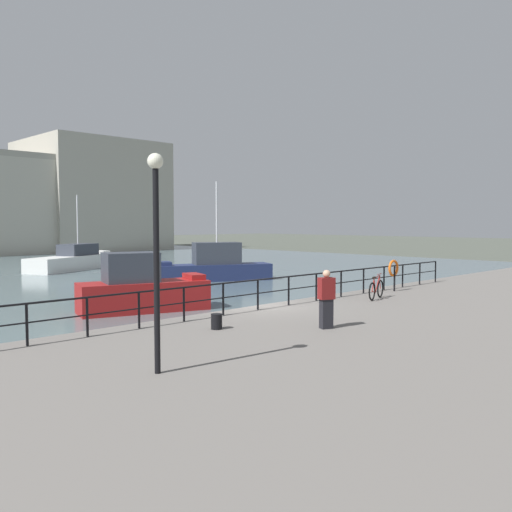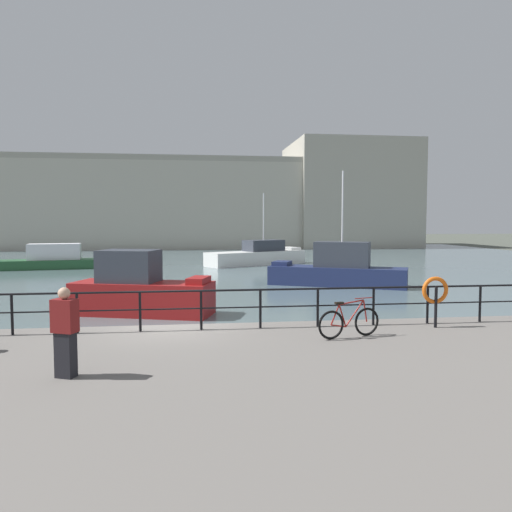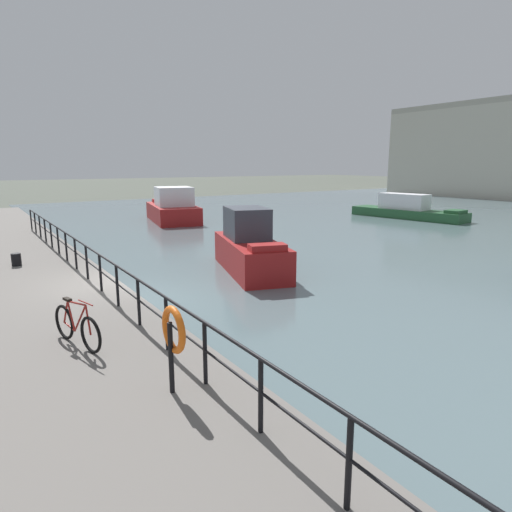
# 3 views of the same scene
# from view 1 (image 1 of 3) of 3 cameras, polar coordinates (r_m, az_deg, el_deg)

# --- Properties ---
(ground_plane) EXTENTS (240.00, 240.00, 0.00)m
(ground_plane) POSITION_cam_1_polar(r_m,az_deg,el_deg) (20.38, 0.12, -7.17)
(ground_plane) COLOR #4C5147
(quay_promenade) EXTENTS (56.00, 13.00, 0.73)m
(quay_promenade) POSITION_cam_1_polar(r_m,az_deg,el_deg) (16.43, 16.47, -8.62)
(quay_promenade) COLOR slate
(quay_promenade) RESTS_ON ground_plane
(moored_harbor_tender) EXTENTS (8.82, 6.09, 5.98)m
(moored_harbor_tender) POSITION_cam_1_polar(r_m,az_deg,el_deg) (46.16, -18.40, -0.40)
(moored_harbor_tender) COLOR white
(moored_harbor_tender) RESTS_ON water_basin
(moored_white_yacht) EXTENTS (7.65, 4.95, 6.40)m
(moored_white_yacht) POSITION_cam_1_polar(r_m,az_deg,el_deg) (35.65, -4.47, -1.13)
(moored_white_yacht) COLOR navy
(moored_white_yacht) RESTS_ON water_basin
(moored_blue_motorboat) EXTENTS (5.69, 3.38, 2.51)m
(moored_blue_motorboat) POSITION_cam_1_polar(r_m,az_deg,el_deg) (23.77, -11.82, -3.38)
(moored_blue_motorboat) COLOR maroon
(moored_blue_motorboat) RESTS_ON water_basin
(quay_railing) EXTENTS (25.71, 0.07, 1.08)m
(quay_railing) POSITION_cam_1_polar(r_m,az_deg,el_deg) (19.14, 0.19, -3.42)
(quay_railing) COLOR black
(quay_railing) RESTS_ON quay_promenade
(parked_bicycle) EXTENTS (1.72, 0.53, 0.98)m
(parked_bicycle) POSITION_cam_1_polar(r_m,az_deg,el_deg) (22.37, 12.38, -3.40)
(parked_bicycle) COLOR black
(parked_bicycle) RESTS_ON quay_promenade
(mooring_bollard) EXTENTS (0.32, 0.32, 0.44)m
(mooring_bollard) POSITION_cam_1_polar(r_m,az_deg,el_deg) (15.80, -4.12, -6.80)
(mooring_bollard) COLOR black
(mooring_bollard) RESTS_ON quay_promenade
(life_ring_stand) EXTENTS (0.75, 0.16, 1.40)m
(life_ring_stand) POSITION_cam_1_polar(r_m,az_deg,el_deg) (25.07, 14.10, -1.34)
(life_ring_stand) COLOR black
(life_ring_stand) RESTS_ON quay_promenade
(quay_lamp_post) EXTENTS (0.32, 0.32, 4.41)m
(quay_lamp_post) POSITION_cam_1_polar(r_m,az_deg,el_deg) (11.10, -10.33, 2.39)
(quay_lamp_post) COLOR black
(quay_lamp_post) RESTS_ON quay_promenade
(standing_person) EXTENTS (0.51, 0.43, 1.69)m
(standing_person) POSITION_cam_1_polar(r_m,az_deg,el_deg) (15.89, 7.32, -4.42)
(standing_person) COLOR black
(standing_person) RESTS_ON quay_promenade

